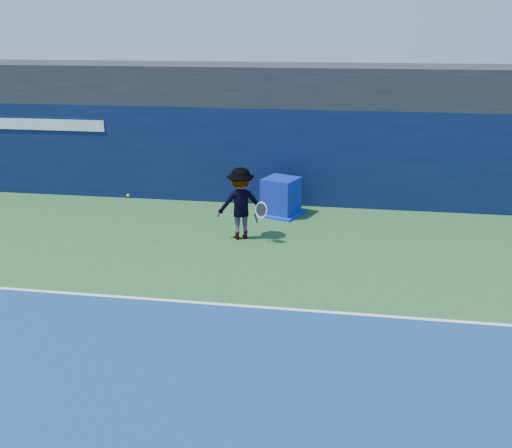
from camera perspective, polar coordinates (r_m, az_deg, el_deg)
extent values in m
plane|color=#295B2B|center=(9.34, -10.83, -16.02)|extent=(80.00, 80.00, 0.00)
cube|color=white|center=(11.79, -6.00, -7.81)|extent=(24.00, 0.10, 0.01)
cube|color=black|center=(18.93, 0.30, 13.86)|extent=(36.00, 3.00, 1.20)
cube|color=#0A153A|center=(18.27, -0.18, 7.01)|extent=(36.00, 1.00, 3.00)
cube|color=white|center=(19.97, -20.97, 9.28)|extent=(4.50, 0.04, 0.35)
cube|color=#0B1C9E|center=(17.00, 2.50, 2.78)|extent=(1.20, 1.20, 1.11)
cube|color=#0C30AE|center=(17.15, 2.48, 1.12)|extent=(1.50, 1.50, 0.07)
imported|color=white|center=(14.92, -1.55, 2.07)|extent=(1.40, 1.06, 1.91)
cylinder|color=black|center=(14.71, 0.01, 0.56)|extent=(0.09, 0.17, 0.30)
torus|color=white|center=(14.56, 0.53, 1.41)|extent=(0.35, 0.20, 0.34)
cylinder|color=black|center=(14.56, 0.53, 1.41)|extent=(0.29, 0.15, 0.29)
sphere|color=#CDD117|center=(14.87, -12.68, 2.82)|extent=(0.07, 0.07, 0.07)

